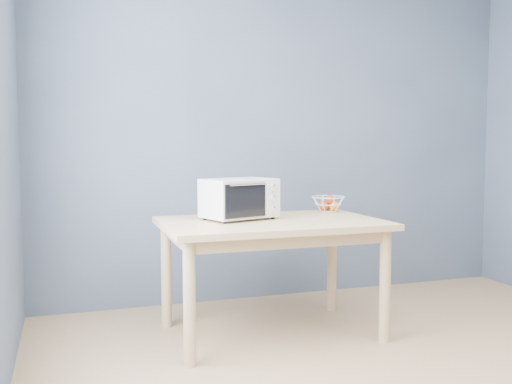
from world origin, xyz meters
name	(u,v)px	position (x,y,z in m)	size (l,w,h in m)	color
room	(474,129)	(0.00, 0.00, 1.30)	(4.01, 4.51, 2.61)	tan
dining_table	(271,236)	(-0.45, 1.35, 0.65)	(1.40, 0.90, 0.75)	tan
toaster_oven	(237,198)	(-0.65, 1.45, 0.89)	(0.52, 0.45, 0.27)	white
fruit_basket	(328,203)	(0.10, 1.65, 0.81)	(0.26, 0.26, 0.12)	white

